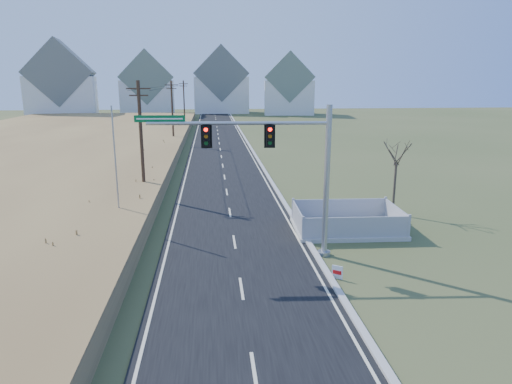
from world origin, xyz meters
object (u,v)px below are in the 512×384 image
fence_enclosure (347,226)px  bare_tree (397,152)px  traffic_signal_mast (290,167)px  open_sign (337,272)px  flagpole (117,181)px

fence_enclosure → bare_tree: (4.19, 3.14, 4.07)m
traffic_signal_mast → open_sign: bearing=-56.4°
fence_enclosure → flagpole: bearing=174.2°
fence_enclosure → flagpole: 14.40m
traffic_signal_mast → bare_tree: size_ratio=1.82×
fence_enclosure → flagpole: (-14.00, 1.95, 2.73)m
flagpole → fence_enclosure: bearing=-7.9°
traffic_signal_mast → bare_tree: bearing=42.9°
fence_enclosure → bare_tree: 6.63m
fence_enclosure → bare_tree: bearing=39.0°
fence_enclosure → bare_tree: bare_tree is taller
flagpole → open_sign: bearing=-37.5°
traffic_signal_mast → fence_enclosure: 7.24m
open_sign → bare_tree: (6.69, 10.01, 4.02)m
open_sign → fence_enclosure: bearing=103.7°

